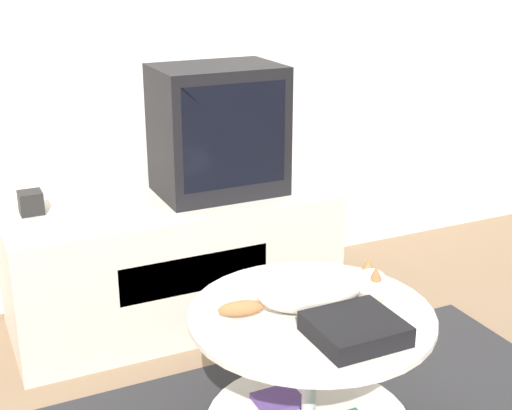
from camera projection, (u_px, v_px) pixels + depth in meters
The scene contains 6 objects.
tv_stand at pixel (172, 260), 2.98m from camera, with size 1.33×0.57×0.54m.
tv at pixel (218, 130), 2.88m from camera, with size 0.50×0.35×0.52m.
speaker at pixel (31, 203), 2.71m from camera, with size 0.09×0.09×0.09m.
coffee_table at pixel (311, 369), 2.11m from camera, with size 0.71×0.71×0.49m.
dvd_box at pixel (355, 329), 1.90m from camera, with size 0.23×0.22×0.06m.
cat at pixel (319, 289), 2.04m from camera, with size 0.50×0.21×0.13m.
Camera 1 is at (-0.99, -1.51, 1.49)m, focal length 50.00 mm.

